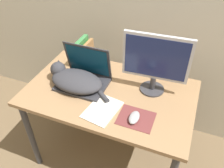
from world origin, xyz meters
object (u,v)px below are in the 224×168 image
at_px(book_row, 85,53).
at_px(notepad, 102,110).
at_px(external_monitor, 156,62).
at_px(laptop, 84,77).
at_px(computer_mouse, 134,117).
at_px(cat, 74,80).

xyz_separation_m(book_row, notepad, (0.32, -0.41, -0.10)).
height_order(external_monitor, book_row, external_monitor).
relative_size(laptop, computer_mouse, 3.13).
bearing_deg(external_monitor, laptop, -167.50).
height_order(laptop, external_monitor, external_monitor).
distance_m(laptop, notepad, 0.30).
xyz_separation_m(computer_mouse, notepad, (-0.21, 0.00, -0.02)).
bearing_deg(book_row, laptop, -65.50).
xyz_separation_m(cat, book_row, (-0.05, 0.27, 0.04)).
height_order(external_monitor, computer_mouse, external_monitor).
relative_size(laptop, notepad, 1.25).
distance_m(external_monitor, notepad, 0.45).
xyz_separation_m(laptop, notepad, (0.22, -0.20, -0.05)).
bearing_deg(external_monitor, computer_mouse, -95.63).
distance_m(laptop, computer_mouse, 0.48).
bearing_deg(laptop, computer_mouse, -25.53).
relative_size(laptop, book_row, 1.56).
xyz_separation_m(laptop, external_monitor, (0.46, 0.10, 0.18)).
bearing_deg(laptop, book_row, 114.50).
height_order(cat, computer_mouse, cat).
bearing_deg(book_row, notepad, -52.23).
height_order(book_row, notepad, book_row).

